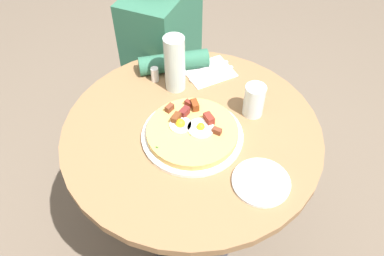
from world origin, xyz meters
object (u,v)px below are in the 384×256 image
(bread_plate, at_px, (261,182))
(water_bottle, at_px, (175,64))
(person_seated, at_px, (165,74))
(fork, at_px, (207,68))
(pizza_plate, at_px, (192,135))
(salt_shaker, at_px, (155,74))
(dining_table, at_px, (192,162))
(knife, at_px, (212,73))
(breakfast_pizza, at_px, (192,130))
(water_glass, at_px, (254,100))

(bread_plate, bearing_deg, water_bottle, 54.39)
(person_seated, height_order, fork, person_seated)
(pizza_plate, bearing_deg, bread_plate, -109.28)
(fork, bearing_deg, bread_plate, 78.31)
(water_bottle, height_order, salt_shaker, water_bottle)
(fork, distance_m, water_bottle, 0.18)
(person_seated, relative_size, fork, 6.31)
(water_bottle, bearing_deg, salt_shaker, 87.39)
(person_seated, bearing_deg, dining_table, -144.89)
(bread_plate, xyz_separation_m, water_bottle, (0.28, 0.40, 0.10))
(bread_plate, bearing_deg, knife, 37.18)
(breakfast_pizza, bearing_deg, water_glass, -39.97)
(bread_plate, distance_m, water_bottle, 0.50)
(dining_table, xyz_separation_m, water_glass, (0.14, -0.16, 0.24))
(pizza_plate, bearing_deg, breakfast_pizza, 29.60)
(person_seated, xyz_separation_m, pizza_plate, (-0.52, -0.36, 0.25))
(person_seated, bearing_deg, water_bottle, -146.90)
(knife, height_order, water_glass, water_glass)
(breakfast_pizza, xyz_separation_m, knife, (0.31, 0.05, -0.02))
(pizza_plate, relative_size, water_bottle, 1.56)
(fork, height_order, salt_shaker, salt_shaker)
(person_seated, distance_m, water_bottle, 0.52)
(water_glass, bearing_deg, breakfast_pizza, 140.03)
(dining_table, xyz_separation_m, salt_shaker, (0.17, 0.22, 0.21))
(water_bottle, bearing_deg, pizza_plate, -143.11)
(water_glass, height_order, salt_shaker, water_glass)
(water_bottle, xyz_separation_m, salt_shaker, (0.00, 0.08, -0.08))
(person_seated, distance_m, water_glass, 0.67)
(bread_plate, bearing_deg, person_seated, 45.07)
(pizza_plate, height_order, water_bottle, water_bottle)
(breakfast_pizza, relative_size, water_glass, 2.55)
(water_glass, relative_size, salt_shaker, 2.05)
(water_glass, bearing_deg, knife, 55.82)
(pizza_plate, bearing_deg, fork, 13.51)
(person_seated, xyz_separation_m, water_glass, (-0.34, -0.50, 0.30))
(knife, bearing_deg, fork, -90.00)
(pizza_plate, height_order, salt_shaker, salt_shaker)
(pizza_plate, distance_m, salt_shaker, 0.31)
(dining_table, bearing_deg, water_bottle, 38.75)
(dining_table, relative_size, water_bottle, 4.09)
(person_seated, bearing_deg, pizza_plate, -145.41)
(water_bottle, distance_m, salt_shaker, 0.11)
(dining_table, distance_m, water_glass, 0.32)
(knife, height_order, salt_shaker, salt_shaker)
(dining_table, relative_size, person_seated, 0.74)
(breakfast_pizza, bearing_deg, salt_shaker, 49.33)
(pizza_plate, xyz_separation_m, bread_plate, (-0.09, -0.25, -0.00))
(bread_plate, relative_size, salt_shaker, 3.03)
(breakfast_pizza, relative_size, salt_shaker, 5.21)
(dining_table, relative_size, breakfast_pizza, 2.93)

